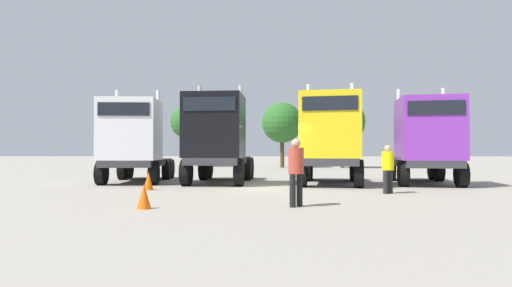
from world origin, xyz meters
TOP-DOWN VIEW (x-y plane):
  - ground at (0.00, 0.00)m, footprint 200.00×200.00m
  - semi_truck_white at (-6.33, 1.77)m, footprint 3.02×5.83m
  - semi_truck_black at (-2.50, 1.42)m, footprint 2.78×5.99m
  - semi_truck_yellow at (2.37, 0.93)m, footprint 3.34×6.02m
  - semi_truck_purple at (6.47, 1.30)m, footprint 3.28×6.02m
  - visitor_in_hivis at (3.84, -2.40)m, footprint 0.56×0.56m
  - visitor_with_camera at (0.53, -5.84)m, footprint 0.57×0.57m
  - traffic_cone_near at (-3.28, -6.37)m, footprint 0.36×0.36m
  - traffic_cone_far at (-4.68, -1.41)m, footprint 0.36×0.36m
  - oak_far_left at (-7.88, 21.21)m, footprint 3.22×3.22m
  - oak_far_centre at (0.80, 19.69)m, footprint 3.56×3.56m
  - oak_far_right at (5.95, 19.15)m, footprint 3.92×3.92m

SIDE VIEW (x-z plane):
  - ground at x=0.00m, z-range 0.00..0.00m
  - traffic_cone_near at x=-3.28m, z-range 0.00..0.62m
  - traffic_cone_far at x=-4.68m, z-range 0.00..0.69m
  - visitor_in_hivis at x=3.84m, z-range 0.13..1.77m
  - visitor_with_camera at x=0.53m, z-range 0.14..1.90m
  - semi_truck_white at x=-6.33m, z-range -0.24..4.06m
  - semi_truck_purple at x=6.47m, z-range -0.21..4.04m
  - semi_truck_yellow at x=2.37m, z-range -0.23..4.17m
  - semi_truck_black at x=-2.50m, z-range -0.21..4.23m
  - oak_far_centre at x=0.80m, z-range 1.07..6.82m
  - oak_far_right at x=5.95m, z-range 0.99..6.93m
  - oak_far_left at x=-7.88m, z-range 1.26..7.07m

